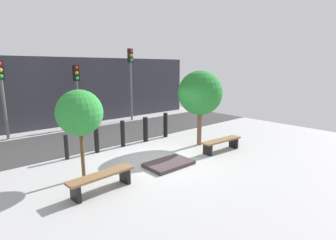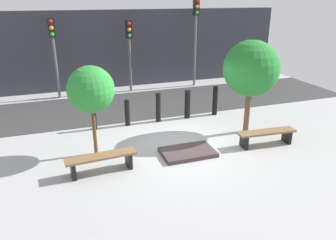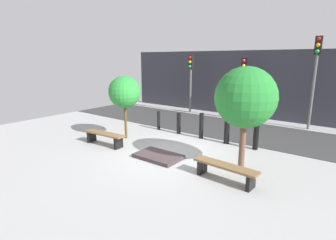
# 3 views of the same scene
# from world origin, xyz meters

# --- Properties ---
(ground_plane) EXTENTS (18.00, 18.00, 0.00)m
(ground_plane) POSITION_xyz_m (0.00, 0.00, 0.00)
(ground_plane) COLOR #A4A4A4
(road_strip) EXTENTS (18.00, 3.70, 0.01)m
(road_strip) POSITION_xyz_m (0.00, 4.25, 0.01)
(road_strip) COLOR #363636
(road_strip) RESTS_ON ground
(building_facade) EXTENTS (16.20, 0.50, 3.64)m
(building_facade) POSITION_xyz_m (0.00, 7.59, 1.82)
(building_facade) COLOR #33333D
(building_facade) RESTS_ON ground
(bench_left) EXTENTS (1.82, 0.52, 0.48)m
(bench_left) POSITION_xyz_m (-2.47, -0.83, 0.34)
(bench_left) COLOR black
(bench_left) RESTS_ON ground
(bench_right) EXTENTS (1.83, 0.52, 0.46)m
(bench_right) POSITION_xyz_m (2.47, -0.83, 0.33)
(bench_right) COLOR black
(bench_right) RESTS_ON ground
(planter_bed) EXTENTS (1.50, 0.97, 0.12)m
(planter_bed) POSITION_xyz_m (0.00, -0.63, 0.06)
(planter_bed) COLOR #413436
(planter_bed) RESTS_ON ground
(tree_behind_left_bench) EXTENTS (1.28, 1.28, 2.54)m
(tree_behind_left_bench) POSITION_xyz_m (-2.47, 0.29, 1.90)
(tree_behind_left_bench) COLOR brown
(tree_behind_left_bench) RESTS_ON ground
(tree_behind_right_bench) EXTENTS (1.76, 1.76, 3.01)m
(tree_behind_right_bench) POSITION_xyz_m (2.47, 0.29, 2.11)
(tree_behind_right_bench) COLOR brown
(tree_behind_right_bench) RESTS_ON ground
(bollard_far_left) EXTENTS (0.14, 0.14, 0.86)m
(bollard_far_left) POSITION_xyz_m (-2.25, 2.15, 0.43)
(bollard_far_left) COLOR black
(bollard_far_left) RESTS_ON ground
(bollard_left) EXTENTS (0.18, 0.18, 0.92)m
(bollard_left) POSITION_xyz_m (-1.12, 2.15, 0.46)
(bollard_left) COLOR black
(bollard_left) RESTS_ON ground
(bollard_center) EXTENTS (0.17, 0.17, 1.05)m
(bollard_center) POSITION_xyz_m (0.00, 2.15, 0.53)
(bollard_center) COLOR black
(bollard_center) RESTS_ON ground
(bollard_right) EXTENTS (0.21, 0.21, 1.04)m
(bollard_right) POSITION_xyz_m (1.12, 2.15, 0.52)
(bollard_right) COLOR black
(bollard_right) RESTS_ON ground
(bollard_far_right) EXTENTS (0.19, 0.19, 1.10)m
(bollard_far_right) POSITION_xyz_m (2.25, 2.15, 0.55)
(bollard_far_right) COLOR black
(bollard_far_right) RESTS_ON ground
(traffic_light_west) EXTENTS (0.28, 0.27, 3.40)m
(traffic_light_west) POSITION_xyz_m (-3.25, 6.38, 2.36)
(traffic_light_west) COLOR #5A5A5A
(traffic_light_west) RESTS_ON ground
(traffic_light_mid_west) EXTENTS (0.28, 0.27, 3.23)m
(traffic_light_mid_west) POSITION_xyz_m (0.00, 6.38, 2.25)
(traffic_light_mid_west) COLOR #555555
(traffic_light_mid_west) RESTS_ON ground
(traffic_light_mid_east) EXTENTS (0.28, 0.27, 4.16)m
(traffic_light_mid_east) POSITION_xyz_m (3.25, 6.38, 2.84)
(traffic_light_mid_east) COLOR #5E5E5E
(traffic_light_mid_east) RESTS_ON ground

